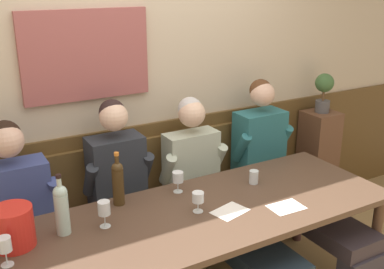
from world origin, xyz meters
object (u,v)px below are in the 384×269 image
Objects in this scene: water_tumbler_left at (254,177)px; wine_glass_near_bucket at (178,178)px; ice_bucket at (13,227)px; wine_bottle_clear_water at (62,208)px; wine_bottle_amber_mid at (118,182)px; wall_bench at (156,228)px; wine_glass_by_bottle at (104,209)px; person_center_left_seat at (137,216)px; potted_plant at (324,90)px; person_center_right_seat at (286,176)px; wine_glass_right_end at (198,198)px; person_left_seat at (219,202)px; wine_glass_center_rear at (5,246)px; dining_table at (203,222)px; person_right_seat at (30,250)px.

wine_glass_near_bucket is at bearing 164.45° from water_tumbler_left.
ice_bucket is 0.62× the size of wine_bottle_clear_water.
water_tumbler_left is (0.90, -0.17, -0.10)m from wine_bottle_amber_mid.
wall_bench is 0.99m from wine_glass_by_bottle.
person_center_left_seat is 14.27× the size of water_tumbler_left.
wine_glass_by_bottle is 0.45× the size of potted_plant.
person_center_right_seat is 1.04m from wine_glass_right_end.
person_left_seat reaches higher than wine_bottle_clear_water.
water_tumbler_left is at bearing -0.18° from wine_bottle_clear_water.
wine_glass_center_rear is (-2.05, -0.32, 0.22)m from person_center_right_seat.
wine_bottle_amber_mid is 0.78m from wine_glass_center_rear.
wine_bottle_amber_mid is at bearing 138.82° from wine_glass_right_end.
person_center_right_seat is 3.82× the size of potted_plant.
person_left_seat is at bearing -3.10° from wine_glass_near_bucket.
potted_plant is at bearing 23.52° from dining_table.
person_left_seat reaches higher than wine_glass_center_rear.
person_center_left_seat is 9.44× the size of wine_glass_near_bucket.
ice_bucket reaches higher than wine_glass_center_rear.
person_center_right_seat reaches higher than ice_bucket.
potted_plant reaches higher than person_left_seat.
dining_table is 0.61m from wine_glass_by_bottle.
person_center_right_seat is 14.27× the size of water_tumbler_left.
water_tumbler_left is (1.07, 0.04, -0.06)m from wine_glass_by_bottle.
person_center_left_seat is 0.41m from wine_glass_by_bottle.
wine_glass_right_end is at bearing -11.54° from wine_glass_by_bottle.
potted_plant is at bearing 11.37° from person_center_left_seat.
person_center_right_seat is (0.94, 0.33, -0.04)m from dining_table.
person_left_seat is at bearing 10.79° from wine_glass_by_bottle.
potted_plant is (1.36, 0.43, 0.55)m from person_left_seat.
person_center_right_seat is at bearing 5.40° from wine_bottle_clear_water.
potted_plant is (1.66, 0.72, 0.47)m from dining_table.
wine_glass_near_bucket is 1.14m from wine_glass_center_rear.
dining_table is 1.13m from wine_glass_center_rear.
person_center_left_seat reaches higher than person_right_seat.
person_center_left_seat is at bearing 12.00° from ice_bucket.
wine_bottle_clear_water is 0.36m from wine_glass_center_rear.
person_left_seat is 0.97× the size of person_center_right_seat.
wall_bench is 0.59m from person_left_seat.
wine_glass_center_rear is at bearing -165.61° from potted_plant.
person_center_right_seat is 1.37m from wine_bottle_amber_mid.
wine_bottle_amber_mid reaches higher than wine_glass_right_end.
person_center_left_seat is 0.82m from water_tumbler_left.
ice_bucket is 2.78m from potted_plant.
wine_glass_near_bucket is 0.59m from wine_glass_by_bottle.
person_right_seat is 3.67× the size of wine_bottle_clear_water.
potted_plant is (2.23, 0.60, 0.29)m from wine_glass_by_bottle.
wine_glass_right_end is 0.55m from wine_glass_by_bottle.
person_left_seat is 3.77× the size of wine_bottle_amber_mid.
wine_bottle_clear_water is at bearing -167.25° from potted_plant.
wine_bottle_clear_water reaches higher than wine_glass_right_end.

